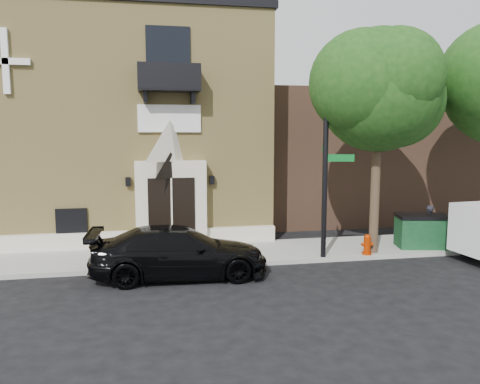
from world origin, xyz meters
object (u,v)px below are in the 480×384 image
(dumpster, at_px, (423,231))
(pedestrian_near, at_px, (428,225))
(black_sedan, at_px, (179,252))
(street_sign, at_px, (326,161))
(fire_hydrant, at_px, (367,244))

(dumpster, relative_size, pedestrian_near, 1.34)
(black_sedan, xyz_separation_m, street_sign, (4.98, 0.88, 2.68))
(pedestrian_near, bearing_deg, street_sign, -20.26)
(street_sign, distance_m, pedestrian_near, 5.18)
(fire_hydrant, xyz_separation_m, dumpster, (2.50, 0.61, 0.26))
(dumpster, xyz_separation_m, pedestrian_near, (0.34, 0.22, 0.15))
(street_sign, bearing_deg, black_sedan, -154.88)
(black_sedan, xyz_separation_m, fire_hydrant, (6.57, 0.87, -0.27))
(street_sign, distance_m, dumpster, 4.93)
(street_sign, relative_size, dumpster, 3.20)
(black_sedan, relative_size, dumpster, 2.60)
(dumpster, distance_m, pedestrian_near, 0.43)
(street_sign, xyz_separation_m, pedestrian_near, (4.44, 0.81, -2.54))
(fire_hydrant, bearing_deg, black_sedan, -172.50)
(black_sedan, distance_m, street_sign, 5.72)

